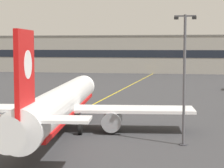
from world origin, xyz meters
TOP-DOWN VIEW (x-y plane):
  - ground_plane at (0.00, 0.00)m, footprint 400.00×400.00m
  - taxiway_centreline at (0.00, 30.00)m, footprint 7.50×179.87m
  - airliner_foreground at (1.50, 8.75)m, footprint 32.34×41.50m
  - apron_lamp_post at (16.17, 4.18)m, footprint 2.24×0.90m
  - terminal_building at (-3.96, 122.49)m, footprint 143.80×12.40m

SIDE VIEW (x-z plane):
  - ground_plane at x=0.00m, z-range 0.00..0.00m
  - taxiway_centreline at x=0.00m, z-range 0.00..0.01m
  - airliner_foreground at x=1.50m, z-range -2.46..9.19m
  - apron_lamp_post at x=16.17m, z-range 0.31..13.80m
  - terminal_building at x=-3.96m, z-range 0.01..14.36m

